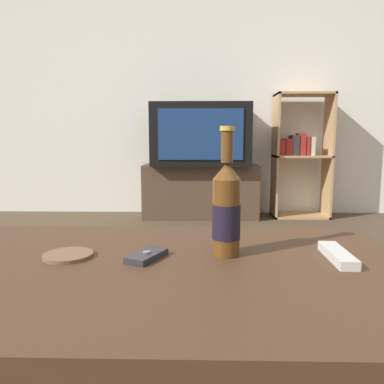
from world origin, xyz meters
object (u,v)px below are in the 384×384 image
object	(u,v)px
tv_stand	(200,191)
remote_control	(338,255)
cell_phone	(147,256)
bookshelf	(300,153)
beer_bottle	(226,210)
television	(201,135)

from	to	relation	value
tv_stand	remote_control	world-z (taller)	same
tv_stand	cell_phone	xyz separation A→B (m)	(-0.11, -2.73, 0.24)
bookshelf	beer_bottle	xyz separation A→B (m)	(-0.87, -2.74, -0.02)
tv_stand	bookshelf	xyz separation A→B (m)	(0.93, 0.05, 0.36)
beer_bottle	television	bearing A→B (deg)	91.27
remote_control	cell_phone	bearing A→B (deg)	-177.98
cell_phone	beer_bottle	bearing A→B (deg)	36.22
beer_bottle	cell_phone	bearing A→B (deg)	-169.24
remote_control	bookshelf	bearing A→B (deg)	78.19
tv_stand	bookshelf	bearing A→B (deg)	2.94
tv_stand	beer_bottle	bearing A→B (deg)	-88.73
television	beer_bottle	distance (m)	2.70
beer_bottle	remote_control	distance (m)	0.26
bookshelf	remote_control	size ratio (longest dim) A/B	7.51
tv_stand	bookshelf	world-z (taller)	bookshelf
cell_phone	remote_control	xyz separation A→B (m)	(0.41, 0.01, 0.00)
beer_bottle	remote_control	world-z (taller)	beer_bottle
bookshelf	cell_phone	size ratio (longest dim) A/B	10.30
cell_phone	remote_control	bearing A→B (deg)	26.42
television	bookshelf	size ratio (longest dim) A/B	0.77
tv_stand	cell_phone	distance (m)	2.74
bookshelf	beer_bottle	distance (m)	2.88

